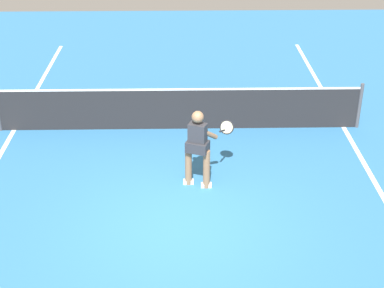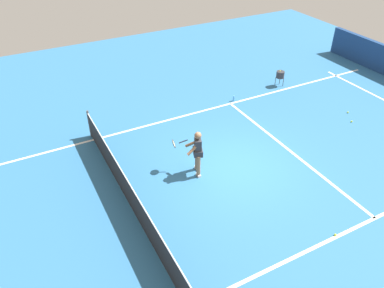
{
  "view_description": "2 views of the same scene",
  "coord_description": "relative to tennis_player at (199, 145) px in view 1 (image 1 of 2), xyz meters",
  "views": [
    {
      "loc": [
        0.04,
        -8.22,
        5.89
      ],
      "look_at": [
        0.24,
        1.49,
        0.78
      ],
      "focal_mm": 54.66,
      "sensor_mm": 36.0,
      "label": 1
    },
    {
      "loc": [
        -8.04,
        5.87,
        7.76
      ],
      "look_at": [
        0.45,
        1.42,
        1.1
      ],
      "focal_mm": 35.48,
      "sensor_mm": 36.0,
      "label": 2
    }
  ],
  "objects": [
    {
      "name": "ground_plane",
      "position": [
        -0.35,
        -1.29,
        -0.85
      ],
      "size": [
        27.86,
        27.86,
        0.0
      ],
      "primitive_type": "plane",
      "color": "teal"
    },
    {
      "name": "court_net",
      "position": [
        -0.35,
        2.43,
        -0.35
      ],
      "size": [
        8.2,
        0.08,
        1.06
      ],
      "color": "#4C4C51",
      "rests_on": "ground"
    },
    {
      "name": "tennis_player",
      "position": [
        0.0,
        0.0,
        0.0
      ],
      "size": [
        1.0,
        0.86,
        1.55
      ],
      "color": "#8C6647",
      "rests_on": "ground"
    }
  ]
}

